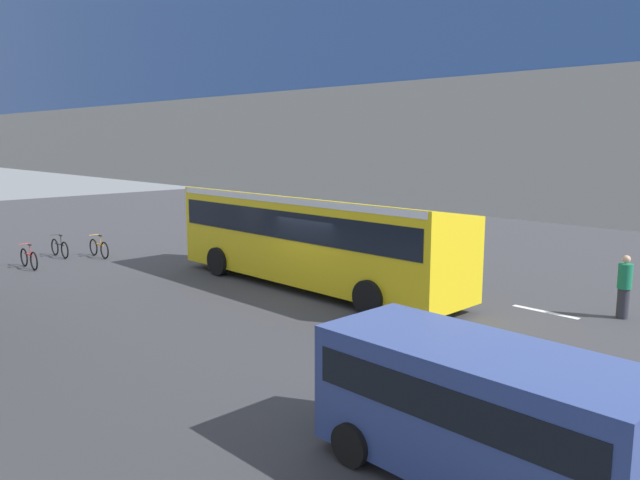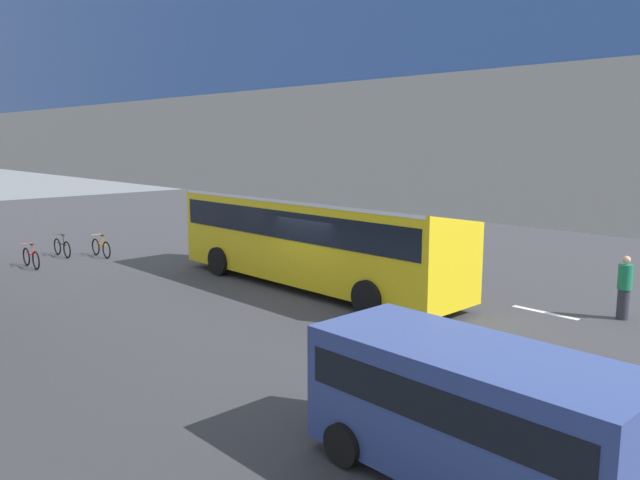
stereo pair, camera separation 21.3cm
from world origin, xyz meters
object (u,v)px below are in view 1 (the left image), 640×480
object	(u,v)px
city_bus	(312,232)
bicycle_orange	(99,248)
parked_van	(479,405)
pedestrian	(624,287)
bicycle_red	(29,259)
traffic_sign	(371,222)
bicycle_black	(60,248)

from	to	relation	value
city_bus	bicycle_orange	distance (m)	10.64
parked_van	pedestrian	size ratio (longest dim) A/B	2.68
parked_van	bicycle_red	distance (m)	20.35
parked_van	traffic_sign	size ratio (longest dim) A/B	1.71
pedestrian	traffic_sign	size ratio (longest dim) A/B	0.64
bicycle_black	traffic_sign	distance (m)	13.41
traffic_sign	bicycle_black	bearing A→B (deg)	32.61
bicycle_red	traffic_sign	size ratio (longest dim) A/B	0.63
bicycle_red	bicycle_orange	distance (m)	2.98
bicycle_orange	pedestrian	xyz separation A→B (m)	(-18.91, -6.51, 0.51)
city_bus	bicycle_orange	bearing A→B (deg)	15.77
bicycle_orange	traffic_sign	xyz separation A→B (m)	(-10.02, -6.00, 1.52)
pedestrian	traffic_sign	world-z (taller)	traffic_sign
bicycle_black	pedestrian	distance (m)	21.54
parked_van	bicycle_orange	bearing A→B (deg)	-10.34
traffic_sign	bicycle_red	bearing A→B (deg)	42.75
city_bus	bicycle_red	xyz separation A→B (m)	(9.81, 5.83, -1.51)
bicycle_orange	traffic_sign	size ratio (longest dim) A/B	0.63
bicycle_red	bicycle_orange	world-z (taller)	same
bicycle_black	parked_van	bearing A→B (deg)	173.24
bicycle_black	pedestrian	bearing A→B (deg)	-159.09
city_bus	bicycle_red	world-z (taller)	city_bus
bicycle_red	bicycle_orange	xyz separation A→B (m)	(0.32, -2.96, 0.00)
traffic_sign	bicycle_orange	bearing A→B (deg)	30.92
parked_van	pedestrian	distance (m)	10.42
bicycle_red	pedestrian	bearing A→B (deg)	-153.01
bicycle_black	pedestrian	xyz separation A→B (m)	(-20.12, -7.68, 0.51)
parked_van	bicycle_red	bearing A→B (deg)	-2.26
traffic_sign	pedestrian	bearing A→B (deg)	-176.74
city_bus	bicycle_orange	world-z (taller)	city_bus
bicycle_black	pedestrian	world-z (taller)	pedestrian
parked_van	bicycle_black	xyz separation A→B (m)	(21.84, -2.59, -0.81)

